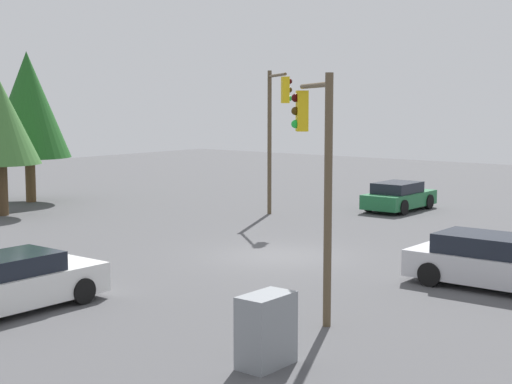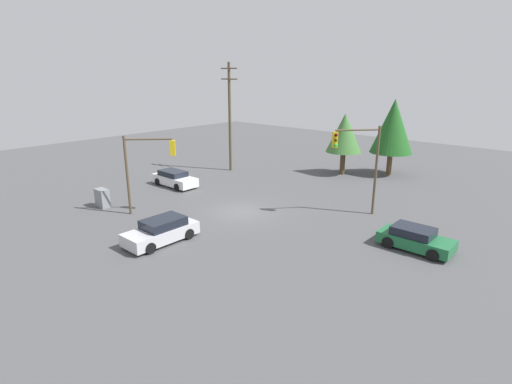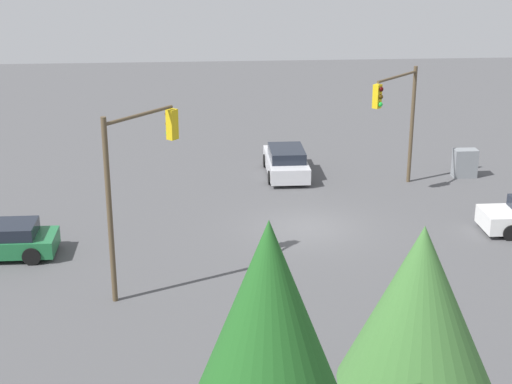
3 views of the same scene
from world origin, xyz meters
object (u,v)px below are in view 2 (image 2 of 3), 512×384
at_px(traffic_signal_main, 146,161).
at_px(electrical_cabinet, 102,198).
at_px(sedan_white, 174,179).
at_px(traffic_signal_cross, 360,156).
at_px(sedan_silver, 162,231).
at_px(sedan_green, 415,239).

relative_size(traffic_signal_main, electrical_cabinet, 4.03).
relative_size(sedan_white, traffic_signal_cross, 0.72).
bearing_deg(sedan_silver, electrical_cabinet, -5.87).
bearing_deg(traffic_signal_main, sedan_silver, -72.28).
height_order(sedan_silver, sedan_green, sedan_silver).
height_order(sedan_green, traffic_signal_cross, traffic_signal_cross).
xyz_separation_m(sedan_white, sedan_green, (21.16, 0.92, -0.03)).
height_order(sedan_white, traffic_signal_cross, traffic_signal_cross).
bearing_deg(sedan_green, traffic_signal_main, -68.41).
relative_size(sedan_silver, sedan_white, 0.99).
xyz_separation_m(sedan_silver, sedan_white, (-9.41, 8.11, -0.02)).
xyz_separation_m(traffic_signal_main, electrical_cabinet, (-3.92, -1.56, -3.16)).
bearing_deg(sedan_white, traffic_signal_main, 38.99).
height_order(sedan_silver, sedan_white, sedan_silver).
xyz_separation_m(sedan_white, electrical_cabinet, (0.65, -7.21, 0.03)).
relative_size(traffic_signal_cross, electrical_cabinet, 4.51).
distance_m(sedan_white, electrical_cabinet, 7.24).
distance_m(sedan_green, traffic_signal_cross, 7.15).
relative_size(sedan_white, traffic_signal_main, 0.80).
bearing_deg(sedan_green, sedan_white, -87.52).
bearing_deg(electrical_cabinet, sedan_white, 95.19).
xyz_separation_m(traffic_signal_main, traffic_signal_cross, (11.24, 9.61, 0.43)).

